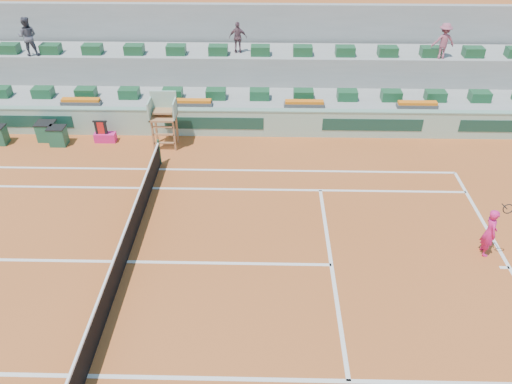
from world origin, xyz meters
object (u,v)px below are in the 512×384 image
at_px(umpire_chair, 163,113).
at_px(player_bag, 105,137).
at_px(tennis_player, 490,232).
at_px(drink_cooler_a, 58,136).

bearing_deg(umpire_chair, player_bag, 174.38).
bearing_deg(umpire_chair, tennis_player, -31.02).
xyz_separation_m(player_bag, umpire_chair, (2.76, -0.27, 1.34)).
relative_size(umpire_chair, tennis_player, 1.05).
distance_m(umpire_chair, drink_cooler_a, 4.83).
distance_m(player_bag, umpire_chair, 3.08).
relative_size(player_bag, tennis_player, 0.40).
bearing_deg(tennis_player, drink_cooler_a, 157.14).
bearing_deg(tennis_player, umpire_chair, 148.98).
height_order(drink_cooler_a, tennis_player, tennis_player).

